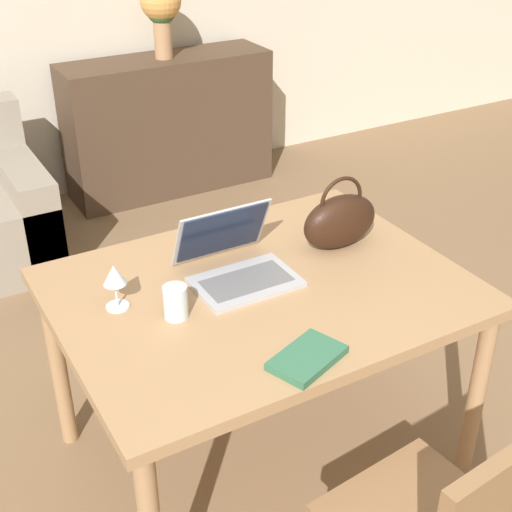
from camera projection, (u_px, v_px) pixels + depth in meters
dining_table at (261, 307)px, 2.39m from camera, size 1.33×1.02×0.77m
sideboard at (169, 125)px, 4.69m from camera, size 1.35×0.40×0.89m
laptop at (234, 258)px, 2.39m from camera, size 0.34×0.34×0.22m
drinking_glass at (175, 302)px, 2.17m from camera, size 0.08×0.08×0.11m
wine_glass at (115, 278)px, 2.19m from camera, size 0.08×0.08×0.15m
handbag at (340, 220)px, 2.54m from camera, size 0.30×0.13×0.27m
flower_vase at (161, 7)px, 4.29m from camera, size 0.25×0.25×0.47m
book at (307, 358)px, 2.00m from camera, size 0.25×0.20×0.02m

